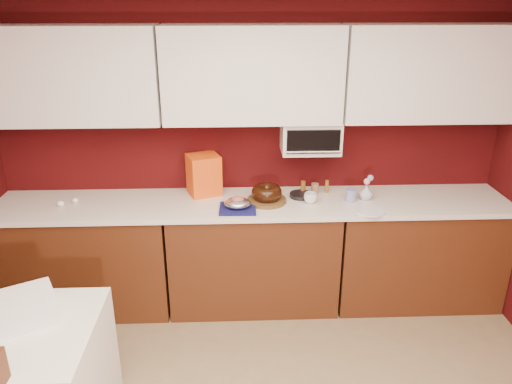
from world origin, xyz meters
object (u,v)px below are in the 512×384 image
(toaster_oven, at_px, (310,136))
(coffee_mug, at_px, (310,197))
(blue_jar, at_px, (351,195))
(flower_vase, at_px, (366,191))
(pandoro_box, at_px, (204,175))
(foil_ham_nest, at_px, (238,203))
(bundt_cake, at_px, (267,193))
(newspaper_stack, at_px, (19,309))

(toaster_oven, xyz_separation_m, coffee_mug, (-0.01, -0.21, -0.43))
(blue_jar, relative_size, flower_vase, 0.77)
(toaster_oven, relative_size, pandoro_box, 1.39)
(pandoro_box, relative_size, coffee_mug, 3.33)
(pandoro_box, relative_size, blue_jar, 3.26)
(toaster_oven, height_order, foil_ham_nest, toaster_oven)
(bundt_cake, height_order, newspaper_stack, bundt_cake)
(coffee_mug, bearing_deg, toaster_oven, 86.81)
(bundt_cake, distance_m, blue_jar, 0.66)
(blue_jar, relative_size, newspaper_stack, 0.27)
(bundt_cake, bearing_deg, pandoro_box, 157.96)
(flower_vase, bearing_deg, blue_jar, -164.22)
(pandoro_box, xyz_separation_m, coffee_mug, (0.83, -0.23, -0.11))
(toaster_oven, xyz_separation_m, flower_vase, (0.43, -0.15, -0.41))
(blue_jar, bearing_deg, foil_ham_nest, -171.46)
(coffee_mug, bearing_deg, flower_vase, 7.28)
(bundt_cake, bearing_deg, foil_ham_nest, -148.19)
(coffee_mug, relative_size, newspaper_stack, 0.26)
(bundt_cake, relative_size, blue_jar, 2.38)
(foil_ham_nest, xyz_separation_m, blue_jar, (0.88, 0.13, -0.01))
(pandoro_box, bearing_deg, foil_ham_nest, -72.38)
(coffee_mug, xyz_separation_m, blue_jar, (0.32, 0.02, 0.00))
(flower_vase, height_order, newspaper_stack, flower_vase)
(foil_ham_nest, bearing_deg, toaster_oven, 29.13)
(bundt_cake, xyz_separation_m, flower_vase, (0.78, 0.03, -0.02))
(toaster_oven, relative_size, newspaper_stack, 1.21)
(newspaper_stack, bearing_deg, blue_jar, 30.50)
(toaster_oven, bearing_deg, foil_ham_nest, -150.87)
(coffee_mug, distance_m, newspaper_stack, 2.13)
(flower_vase, bearing_deg, pandoro_box, 172.37)
(coffee_mug, bearing_deg, newspaper_stack, -145.62)
(blue_jar, bearing_deg, coffee_mug, -176.16)
(foil_ham_nest, bearing_deg, newspaper_stack, -137.62)
(foil_ham_nest, relative_size, pandoro_box, 0.61)
(foil_ham_nest, distance_m, newspaper_stack, 1.62)
(pandoro_box, height_order, coffee_mug, pandoro_box)
(bundt_cake, relative_size, pandoro_box, 0.73)
(toaster_oven, relative_size, foil_ham_nest, 2.26)
(flower_vase, bearing_deg, toaster_oven, 160.76)
(pandoro_box, xyz_separation_m, blue_jar, (1.15, -0.21, -0.11))
(foil_ham_nest, bearing_deg, pandoro_box, 128.16)
(foil_ham_nest, relative_size, newspaper_stack, 0.54)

